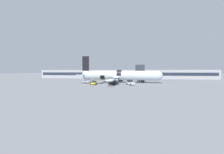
{
  "coord_description": "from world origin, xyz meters",
  "views": [
    {
      "loc": [
        8.42,
        -47.55,
        4.45
      ],
      "look_at": [
        -0.33,
        2.59,
        2.27
      ],
      "focal_mm": 22.0,
      "sensor_mm": 36.0,
      "label": 1
    }
  ],
  "objects": [
    {
      "name": "ground_crew_helper",
      "position": [
        -0.7,
        -0.66,
        0.82
      ],
      "size": [
        0.44,
        0.54,
        1.56
      ],
      "color": "#2D2D33",
      "rests_on": "ground_plane"
    },
    {
      "name": "safety_cone_engine_left",
      "position": [
        1.68,
        -10.28,
        0.29
      ],
      "size": [
        0.62,
        0.62,
        0.63
      ],
      "color": "black",
      "rests_on": "ground_plane"
    },
    {
      "name": "airplane",
      "position": [
        1.66,
        5.35,
        2.67
      ],
      "size": [
        32.6,
        29.61,
        10.47
      ],
      "color": "silver",
      "rests_on": "ground_plane"
    },
    {
      "name": "terminal_strip",
      "position": [
        0.0,
        38.03,
        2.57
      ],
      "size": [
        104.61,
        10.92,
        5.15
      ],
      "color": "#B2B2B7",
      "rests_on": "ground_plane"
    },
    {
      "name": "baggage_cart_loading",
      "position": [
        -4.58,
        -0.11,
        0.44
      ],
      "size": [
        3.73,
        2.14,
        0.92
      ],
      "color": "#999BA0",
      "rests_on": "ground_plane"
    },
    {
      "name": "jet_bridge_stub",
      "position": [
        9.98,
        10.46,
        5.28
      ],
      "size": [
        3.56,
        8.36,
        6.98
      ],
      "color": "#4C4C51",
      "rests_on": "ground_plane"
    },
    {
      "name": "ground_crew_loader_b",
      "position": [
        -0.78,
        -2.45,
        0.81
      ],
      "size": [
        0.49,
        0.49,
        1.54
      ],
      "color": "#2D2D33",
      "rests_on": "ground_plane"
    },
    {
      "name": "baggage_tug_lead",
      "position": [
        -5.18,
        -4.45,
        0.57
      ],
      "size": [
        2.13,
        2.65,
        1.31
      ],
      "color": "yellow",
      "rests_on": "ground_plane"
    },
    {
      "name": "ground_plane",
      "position": [
        0.0,
        0.0,
        0.0
      ],
      "size": [
        500.0,
        500.0,
        0.0
      ],
      "primitive_type": "plane",
      "color": "gray"
    },
    {
      "name": "ground_crew_loader_a",
      "position": [
        -2.57,
        2.82,
        0.91
      ],
      "size": [
        0.6,
        0.43,
        1.72
      ],
      "color": "#1E2338",
      "rests_on": "ground_plane"
    },
    {
      "name": "ground_crew_supervisor",
      "position": [
        -5.31,
        2.6,
        0.9
      ],
      "size": [
        0.53,
        0.57,
        1.7
      ],
      "color": "#1E2338",
      "rests_on": "ground_plane"
    },
    {
      "name": "baggage_tug_mid",
      "position": [
        6.71,
        -3.23,
        0.72
      ],
      "size": [
        2.92,
        3.33,
        1.68
      ],
      "color": "white",
      "rests_on": "ground_plane"
    },
    {
      "name": "baggage_cart_queued",
      "position": [
        -9.22,
        0.14,
        0.44
      ],
      "size": [
        3.93,
        2.5,
        1.03
      ],
      "color": "#B7BABF",
      "rests_on": "ground_plane"
    },
    {
      "name": "safety_cone_nose",
      "position": [
        17.53,
        4.26,
        0.26
      ],
      "size": [
        0.58,
        0.58,
        0.55
      ],
      "color": "black",
      "rests_on": "ground_plane"
    },
    {
      "name": "ground_crew_driver",
      "position": [
        -0.68,
        1.67,
        0.97
      ],
      "size": [
        0.62,
        0.56,
        1.84
      ],
      "color": "black",
      "rests_on": "ground_plane"
    },
    {
      "name": "apron_marking_line",
      "position": [
        0.93,
        -4.21,
        0.0
      ],
      "size": [
        19.72,
        1.45,
        0.01
      ],
      "color": "silver",
      "rests_on": "ground_plane"
    }
  ]
}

